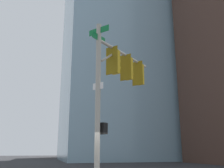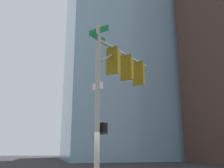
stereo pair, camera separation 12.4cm
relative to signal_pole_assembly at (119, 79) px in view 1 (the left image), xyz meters
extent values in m
cylinder|color=#9E998C|center=(0.90, -1.09, -1.46)|extent=(0.19, 0.19, 6.62)
cylinder|color=#9E998C|center=(-0.33, 0.40, 1.21)|extent=(2.56, 3.05, 0.12)
cylinder|color=#9E998C|center=(0.46, -0.55, 0.76)|extent=(0.73, 0.85, 0.75)
cube|color=#0F6B33|center=(0.90, -1.09, 1.60)|extent=(0.74, 0.62, 0.24)
cube|color=#0F6B33|center=(0.90, -1.09, 1.30)|extent=(0.52, 0.62, 0.24)
cube|color=white|center=(0.90, -1.09, -0.61)|extent=(0.37, 0.31, 0.24)
cube|color=gold|center=(0.22, -0.26, 0.65)|extent=(0.48, 0.48, 1.00)
cube|color=#775E0F|center=(0.34, -0.41, 0.65)|extent=(0.44, 0.38, 1.16)
sphere|color=#470A07|center=(0.09, -0.11, 0.95)|extent=(0.20, 0.20, 0.20)
cylinder|color=gold|center=(0.05, -0.06, 1.04)|extent=(0.20, 0.18, 0.23)
sphere|color=#F29E0C|center=(0.09, -0.11, 0.65)|extent=(0.20, 0.20, 0.20)
cylinder|color=gold|center=(0.05, -0.06, 0.74)|extent=(0.20, 0.18, 0.23)
sphere|color=#0A3819|center=(0.09, -0.11, 0.35)|extent=(0.20, 0.20, 0.20)
cylinder|color=gold|center=(0.05, -0.06, 0.44)|extent=(0.20, 0.18, 0.23)
cube|color=gold|center=(-0.47, 0.56, 0.65)|extent=(0.48, 0.48, 1.00)
cube|color=#775E0F|center=(-0.35, 0.42, 0.65)|extent=(0.44, 0.38, 1.16)
sphere|color=#470A07|center=(-0.60, 0.72, 0.95)|extent=(0.20, 0.20, 0.20)
cylinder|color=gold|center=(-0.64, 0.77, 1.04)|extent=(0.20, 0.18, 0.23)
sphere|color=#F29E0C|center=(-0.60, 0.72, 0.65)|extent=(0.20, 0.20, 0.20)
cylinder|color=gold|center=(-0.64, 0.77, 0.74)|extent=(0.20, 0.18, 0.23)
sphere|color=#0A3819|center=(-0.60, 0.72, 0.35)|extent=(0.20, 0.20, 0.20)
cylinder|color=gold|center=(-0.64, 0.77, 0.44)|extent=(0.20, 0.18, 0.23)
cube|color=gold|center=(-1.15, 1.39, 0.65)|extent=(0.48, 0.48, 1.00)
cube|color=#775E0F|center=(-1.03, 1.24, 0.65)|extent=(0.44, 0.38, 1.16)
sphere|color=#470A07|center=(-1.28, 1.55, 0.95)|extent=(0.20, 0.20, 0.20)
cylinder|color=gold|center=(-1.32, 1.60, 1.04)|extent=(0.20, 0.18, 0.23)
sphere|color=#4C330A|center=(-1.28, 1.55, 0.65)|extent=(0.20, 0.20, 0.20)
cylinder|color=gold|center=(-1.32, 1.60, 0.74)|extent=(0.20, 0.18, 0.23)
sphere|color=green|center=(-1.28, 1.55, 0.35)|extent=(0.20, 0.20, 0.20)
cylinder|color=gold|center=(-1.32, 1.60, 0.44)|extent=(0.20, 0.18, 0.23)
cube|color=black|center=(0.75, -0.90, -2.12)|extent=(0.44, 0.42, 0.40)
cube|color=#EA5914|center=(0.66, -0.80, -2.12)|extent=(0.21, 0.18, 0.28)
cube|color=#8CB2C6|center=(-42.79, 13.35, 23.44)|extent=(22.64, 23.65, 56.41)
cube|color=#4C3328|center=(-61.68, 15.33, 19.23)|extent=(19.99, 19.95, 48.00)
camera|label=1|loc=(9.65, -3.06, -2.88)|focal=40.76mm
camera|label=2|loc=(9.69, -2.94, -2.88)|focal=40.76mm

